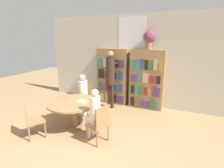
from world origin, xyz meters
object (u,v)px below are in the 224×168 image
(bookshelf_right, at_px, (147,80))
(seated_reader_left, at_px, (83,92))
(seated_reader_right, at_px, (94,112))
(chair_left_side, at_px, (85,97))
(chair_far_side, at_px, (100,123))
(flower_vase, at_px, (149,38))
(reading_table, at_px, (73,106))
(bookshelf_left, at_px, (113,76))
(librarian_standing, at_px, (111,74))
(chair_near_camera, at_px, (31,118))

(bookshelf_right, relative_size, seated_reader_left, 1.55)
(bookshelf_right, height_order, seated_reader_right, bookshelf_right)
(seated_reader_right, bearing_deg, chair_left_side, 59.94)
(bookshelf_right, height_order, chair_far_side, bookshelf_right)
(flower_vase, relative_size, reading_table, 0.43)
(bookshelf_left, bearing_deg, flower_vase, 0.22)
(seated_reader_left, distance_m, librarian_standing, 1.07)
(reading_table, height_order, chair_left_side, chair_left_side)
(bookshelf_right, relative_size, chair_far_side, 2.18)
(flower_vase, height_order, seated_reader_left, flower_vase)
(bookshelf_left, bearing_deg, seated_reader_left, -106.65)
(bookshelf_left, bearing_deg, bookshelf_right, -0.00)
(chair_near_camera, distance_m, chair_left_side, 1.75)
(chair_near_camera, xyz_separation_m, seated_reader_left, (0.37, 1.55, 0.22))
(bookshelf_right, distance_m, seated_reader_right, 2.45)
(seated_reader_right, distance_m, librarian_standing, 1.96)
(librarian_standing, bearing_deg, bookshelf_left, 106.74)
(bookshelf_left, distance_m, seated_reader_right, 2.44)
(chair_near_camera, bearing_deg, librarian_standing, 106.39)
(chair_far_side, bearing_deg, bookshelf_left, 37.09)
(seated_reader_left, bearing_deg, chair_far_side, 119.88)
(reading_table, height_order, librarian_standing, librarian_standing)
(chair_near_camera, relative_size, seated_reader_left, 0.71)
(bookshelf_right, distance_m, chair_left_side, 2.05)
(chair_far_side, bearing_deg, chair_near_camera, 126.00)
(bookshelf_left, bearing_deg, chair_near_camera, -104.89)
(bookshelf_left, xyz_separation_m, seated_reader_right, (0.59, -2.35, -0.28))
(bookshelf_right, xyz_separation_m, reading_table, (-1.36, -2.08, -0.35))
(reading_table, bearing_deg, chair_left_side, 106.50)
(chair_left_side, height_order, seated_reader_right, seated_reader_right)
(reading_table, height_order, chair_far_side, chair_far_side)
(bookshelf_left, distance_m, flower_vase, 1.78)
(reading_table, distance_m, chair_near_camera, 0.99)
(flower_vase, relative_size, chair_left_side, 0.64)
(bookshelf_left, relative_size, seated_reader_right, 1.57)
(chair_far_side, bearing_deg, librarian_standing, 37.32)
(flower_vase, bearing_deg, seated_reader_right, -104.79)
(librarian_standing, bearing_deg, seated_reader_left, -123.85)
(reading_table, height_order, chair_near_camera, chair_near_camera)
(chair_left_side, bearing_deg, librarian_standing, -149.34)
(chair_near_camera, relative_size, chair_far_side, 1.00)
(flower_vase, height_order, chair_left_side, flower_vase)
(chair_far_side, relative_size, seated_reader_left, 0.71)
(reading_table, height_order, seated_reader_right, seated_reader_right)
(seated_reader_right, bearing_deg, reading_table, 90.00)
(librarian_standing, bearing_deg, chair_near_camera, -111.11)
(reading_table, bearing_deg, seated_reader_left, 106.50)
(seated_reader_right, bearing_deg, chair_near_camera, 130.36)
(bookshelf_left, relative_size, seated_reader_left, 1.55)
(bookshelf_left, xyz_separation_m, flower_vase, (1.21, 0.00, 1.30))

